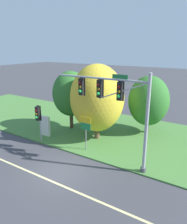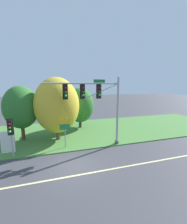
{
  "view_description": "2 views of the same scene",
  "coord_description": "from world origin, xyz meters",
  "px_view_note": "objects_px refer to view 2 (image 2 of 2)",
  "views": [
    {
      "loc": [
        9.12,
        -9.88,
        8.23
      ],
      "look_at": [
        0.33,
        3.87,
        3.31
      ],
      "focal_mm": 35.0,
      "sensor_mm": 36.0,
      "label": 1
    },
    {
      "loc": [
        -1.65,
        -10.3,
        5.99
      ],
      "look_at": [
        2.85,
        4.09,
        3.29
      ],
      "focal_mm": 24.0,
      "sensor_mm": 36.0,
      "label": 2
    }
  ],
  "objects_px": {
    "tree_behind_signpost": "(80,105)",
    "route_sign_post": "(65,128)",
    "tree_nearest_road": "(21,107)",
    "info_kiosk": "(8,142)",
    "tree_left_of_mast": "(57,105)",
    "traffic_signal_mast": "(96,100)",
    "pedestrian_signal_near_kerb": "(10,130)"
  },
  "relations": [
    {
      "from": "traffic_signal_mast",
      "to": "tree_nearest_road",
      "type": "distance_m",
      "value": 8.16
    },
    {
      "from": "tree_behind_signpost",
      "to": "route_sign_post",
      "type": "bearing_deg",
      "value": -114.12
    },
    {
      "from": "tree_left_of_mast",
      "to": "pedestrian_signal_near_kerb",
      "type": "bearing_deg",
      "value": -139.51
    },
    {
      "from": "tree_left_of_mast",
      "to": "tree_behind_signpost",
      "type": "distance_m",
      "value": 5.17
    },
    {
      "from": "route_sign_post",
      "to": "tree_behind_signpost",
      "type": "xyz_separation_m",
      "value": [
        2.86,
        6.39,
        1.21
      ]
    },
    {
      "from": "route_sign_post",
      "to": "info_kiosk",
      "type": "relative_size",
      "value": 1.5
    },
    {
      "from": "tree_nearest_road",
      "to": "traffic_signal_mast",
      "type": "bearing_deg",
      "value": -29.66
    },
    {
      "from": "tree_nearest_road",
      "to": "info_kiosk",
      "type": "height_order",
      "value": "tree_nearest_road"
    },
    {
      "from": "route_sign_post",
      "to": "traffic_signal_mast",
      "type": "bearing_deg",
      "value": -12.18
    },
    {
      "from": "info_kiosk",
      "to": "tree_nearest_road",
      "type": "bearing_deg",
      "value": 74.29
    },
    {
      "from": "tree_left_of_mast",
      "to": "tree_nearest_road",
      "type": "bearing_deg",
      "value": 166.44
    },
    {
      "from": "tree_left_of_mast",
      "to": "traffic_signal_mast",
      "type": "bearing_deg",
      "value": -42.66
    },
    {
      "from": "tree_left_of_mast",
      "to": "tree_behind_signpost",
      "type": "height_order",
      "value": "tree_left_of_mast"
    },
    {
      "from": "traffic_signal_mast",
      "to": "info_kiosk",
      "type": "height_order",
      "value": "traffic_signal_mast"
    },
    {
      "from": "pedestrian_signal_near_kerb",
      "to": "tree_left_of_mast",
      "type": "distance_m",
      "value": 5.33
    },
    {
      "from": "traffic_signal_mast",
      "to": "tree_left_of_mast",
      "type": "distance_m",
      "value": 4.69
    },
    {
      "from": "pedestrian_signal_near_kerb",
      "to": "traffic_signal_mast",
      "type": "bearing_deg",
      "value": 1.65
    },
    {
      "from": "route_sign_post",
      "to": "tree_behind_signpost",
      "type": "height_order",
      "value": "tree_behind_signpost"
    },
    {
      "from": "traffic_signal_mast",
      "to": "tree_nearest_road",
      "type": "bearing_deg",
      "value": 150.34
    },
    {
      "from": "route_sign_post",
      "to": "tree_left_of_mast",
      "type": "relative_size",
      "value": 0.42
    },
    {
      "from": "tree_behind_signpost",
      "to": "info_kiosk",
      "type": "xyz_separation_m",
      "value": [
        -7.82,
        -5.98,
        -2.22
      ]
    },
    {
      "from": "traffic_signal_mast",
      "to": "tree_left_of_mast",
      "type": "relative_size",
      "value": 1.06
    },
    {
      "from": "tree_nearest_road",
      "to": "info_kiosk",
      "type": "bearing_deg",
      "value": -105.71
    },
    {
      "from": "route_sign_post",
      "to": "tree_behind_signpost",
      "type": "distance_m",
      "value": 7.11
    },
    {
      "from": "tree_left_of_mast",
      "to": "tree_behind_signpost",
      "type": "relative_size",
      "value": 1.21
    },
    {
      "from": "tree_left_of_mast",
      "to": "info_kiosk",
      "type": "distance_m",
      "value": 5.69
    },
    {
      "from": "traffic_signal_mast",
      "to": "pedestrian_signal_near_kerb",
      "type": "distance_m",
      "value": 7.63
    },
    {
      "from": "tree_left_of_mast",
      "to": "tree_behind_signpost",
      "type": "bearing_deg",
      "value": 49.34
    },
    {
      "from": "pedestrian_signal_near_kerb",
      "to": "route_sign_post",
      "type": "distance_m",
      "value": 4.49
    },
    {
      "from": "pedestrian_signal_near_kerb",
      "to": "tree_nearest_road",
      "type": "relative_size",
      "value": 0.56
    },
    {
      "from": "route_sign_post",
      "to": "tree_left_of_mast",
      "type": "bearing_deg",
      "value": 100.92
    },
    {
      "from": "tree_left_of_mast",
      "to": "info_kiosk",
      "type": "relative_size",
      "value": 3.55
    }
  ]
}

